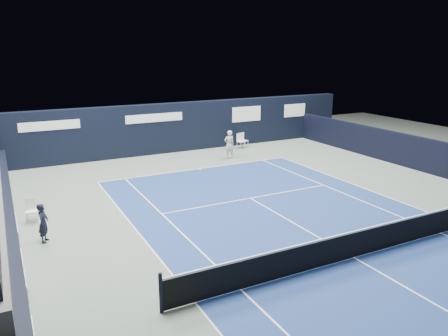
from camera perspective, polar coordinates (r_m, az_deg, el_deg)
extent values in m
plane|color=#5A6B5E|center=(15.99, 11.65, -8.54)|extent=(48.00, 48.00, 0.00)
cube|color=navy|center=(14.65, 16.63, -11.18)|extent=(10.97, 23.77, 0.01)
cube|color=black|center=(25.67, 24.55, 1.60)|extent=(0.30, 22.00, 1.80)
cube|color=silver|center=(28.78, 2.24, 3.46)|extent=(0.49, 0.47, 0.04)
cube|color=silver|center=(28.88, 2.01, 4.06)|extent=(0.44, 0.09, 0.53)
cylinder|color=silver|center=(29.08, 2.32, 3.12)|extent=(0.03, 0.03, 0.46)
cylinder|color=silver|center=(28.86, 1.72, 3.03)|extent=(0.03, 0.03, 0.46)
cylinder|color=silver|center=(28.81, 2.75, 3.00)|extent=(0.03, 0.03, 0.46)
cylinder|color=silver|center=(28.58, 2.15, 2.91)|extent=(0.03, 0.03, 0.46)
cube|color=silver|center=(29.11, 2.65, 3.58)|extent=(0.56, 0.55, 0.04)
cube|color=silver|center=(29.17, 2.35, 4.15)|extent=(0.41, 0.20, 0.52)
cylinder|color=silver|center=(29.40, 2.59, 3.25)|extent=(0.02, 0.02, 0.46)
cylinder|color=silver|center=(29.11, 2.15, 3.13)|extent=(0.02, 0.02, 0.46)
cylinder|color=silver|center=(29.20, 3.15, 3.15)|extent=(0.02, 0.02, 0.46)
cylinder|color=silver|center=(28.91, 2.70, 3.04)|extent=(0.02, 0.02, 0.46)
cube|color=white|center=(18.13, -23.86, -5.21)|extent=(0.47, 0.45, 0.04)
cube|color=white|center=(18.23, -23.90, -4.26)|extent=(0.41, 0.10, 0.49)
cylinder|color=white|center=(18.34, -23.20, -5.62)|extent=(0.02, 0.02, 0.43)
cylinder|color=white|center=(18.38, -24.29, -5.70)|extent=(0.02, 0.02, 0.43)
cylinder|color=white|center=(18.03, -23.28, -5.99)|extent=(0.02, 0.02, 0.43)
cylinder|color=white|center=(18.07, -24.39, -6.06)|extent=(0.02, 0.02, 0.43)
imported|color=black|center=(16.10, -22.53, -6.64)|extent=(0.50, 0.59, 1.37)
cube|color=white|center=(23.98, -3.27, -0.10)|extent=(10.97, 0.06, 0.00)
cube|color=white|center=(11.89, -3.79, -17.15)|extent=(0.06, 23.77, 0.00)
cube|color=white|center=(17.59, 26.46, -7.62)|extent=(0.06, 23.77, 0.00)
cube|color=white|center=(12.41, 2.23, -15.60)|extent=(0.06, 23.77, 0.00)
cube|color=white|center=(19.33, 3.46, -3.95)|extent=(8.23, 0.06, 0.00)
cube|color=white|center=(14.65, 16.64, -11.16)|extent=(0.06, 12.80, 0.00)
cube|color=white|center=(23.85, -3.12, -0.18)|extent=(0.06, 0.30, 0.00)
cylinder|color=black|center=(11.33, -8.25, -15.87)|extent=(0.10, 0.10, 1.10)
cube|color=black|center=(14.46, 16.77, -9.56)|extent=(12.80, 0.03, 0.86)
cube|color=white|center=(14.28, 16.91, -7.92)|extent=(12.80, 0.05, 0.06)
cube|color=black|center=(27.82, -7.25, 5.22)|extent=(26.00, 0.60, 3.10)
cube|color=silver|center=(25.84, -21.81, 5.16)|extent=(3.20, 0.02, 0.50)
cube|color=silver|center=(27.07, -9.06, 6.48)|extent=(3.60, 0.02, 0.50)
cube|color=silver|center=(29.77, 2.97, 7.06)|extent=(2.20, 0.02, 1.00)
cube|color=silver|center=(31.97, 9.22, 7.45)|extent=(1.80, 0.02, 0.90)
cube|color=black|center=(16.28, -25.99, -7.11)|extent=(0.30, 22.00, 1.20)
cube|color=silver|center=(13.07, -24.61, -12.45)|extent=(0.02, 2.40, 0.45)
cube|color=silver|center=(16.28, -25.40, -7.04)|extent=(0.02, 2.00, 0.45)
imported|color=silver|center=(26.12, 0.69, 3.11)|extent=(0.65, 0.46, 1.69)
cylinder|color=black|center=(25.75, 0.71, 3.39)|extent=(0.03, 0.29, 0.13)
torus|color=black|center=(25.51, 0.98, 3.51)|extent=(0.30, 0.13, 0.29)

